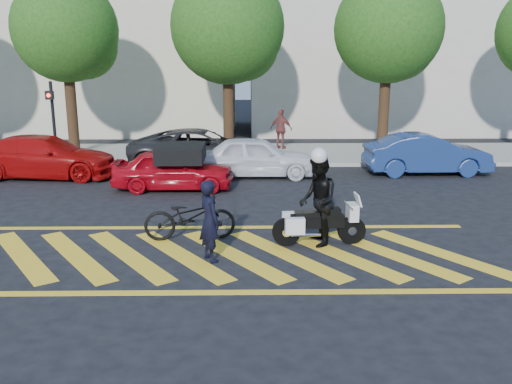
{
  "coord_description": "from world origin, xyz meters",
  "views": [
    {
      "loc": [
        0.81,
        -10.71,
        3.98
      ],
      "look_at": [
        0.99,
        1.24,
        1.05
      ],
      "focal_mm": 38.0,
      "sensor_mm": 36.0,
      "label": 1
    }
  ],
  "objects_px": {
    "officer_moto": "(318,201)",
    "red_convertible": "(173,169)",
    "parked_left": "(45,157)",
    "parked_mid_left": "(202,149)",
    "police_motorcycle": "(318,223)",
    "bicycle": "(190,217)",
    "parked_mid_right": "(256,157)",
    "parked_right": "(427,154)",
    "officer_bike": "(210,221)"
  },
  "relations": [
    {
      "from": "officer_moto",
      "to": "parked_mid_left",
      "type": "height_order",
      "value": "officer_moto"
    },
    {
      "from": "officer_bike",
      "to": "red_convertible",
      "type": "distance_m",
      "value": 6.41
    },
    {
      "from": "red_convertible",
      "to": "parked_left",
      "type": "bearing_deg",
      "value": 67.92
    },
    {
      "from": "red_convertible",
      "to": "parked_right",
      "type": "relative_size",
      "value": 0.86
    },
    {
      "from": "officer_bike",
      "to": "parked_mid_left",
      "type": "bearing_deg",
      "value": -23.02
    },
    {
      "from": "officer_moto",
      "to": "parked_mid_left",
      "type": "bearing_deg",
      "value": -163.45
    },
    {
      "from": "red_convertible",
      "to": "parked_mid_right",
      "type": "xyz_separation_m",
      "value": [
        2.63,
        1.89,
        0.06
      ]
    },
    {
      "from": "bicycle",
      "to": "red_convertible",
      "type": "height_order",
      "value": "red_convertible"
    },
    {
      "from": "red_convertible",
      "to": "parked_right",
      "type": "height_order",
      "value": "parked_right"
    },
    {
      "from": "parked_mid_left",
      "to": "parked_right",
      "type": "distance_m",
      "value": 8.12
    },
    {
      "from": "bicycle",
      "to": "parked_right",
      "type": "relative_size",
      "value": 0.47
    },
    {
      "from": "police_motorcycle",
      "to": "parked_mid_right",
      "type": "xyz_separation_m",
      "value": [
        -1.24,
        7.17,
        0.21
      ]
    },
    {
      "from": "bicycle",
      "to": "officer_moto",
      "type": "distance_m",
      "value": 2.89
    },
    {
      "from": "police_motorcycle",
      "to": "red_convertible",
      "type": "height_order",
      "value": "red_convertible"
    },
    {
      "from": "parked_left",
      "to": "parked_mid_right",
      "type": "relative_size",
      "value": 1.2
    },
    {
      "from": "parked_mid_left",
      "to": "parked_mid_right",
      "type": "distance_m",
      "value": 2.44
    },
    {
      "from": "officer_bike",
      "to": "parked_left",
      "type": "height_order",
      "value": "officer_bike"
    },
    {
      "from": "parked_mid_right",
      "to": "red_convertible",
      "type": "bearing_deg",
      "value": 126.72
    },
    {
      "from": "officer_moto",
      "to": "red_convertible",
      "type": "relative_size",
      "value": 0.53
    },
    {
      "from": "red_convertible",
      "to": "parked_mid_left",
      "type": "distance_m",
      "value": 3.35
    },
    {
      "from": "police_motorcycle",
      "to": "parked_left",
      "type": "distance_m",
      "value": 11.15
    },
    {
      "from": "parked_right",
      "to": "bicycle",
      "type": "bearing_deg",
      "value": 131.58
    },
    {
      "from": "bicycle",
      "to": "parked_left",
      "type": "bearing_deg",
      "value": 33.01
    },
    {
      "from": "parked_mid_right",
      "to": "officer_bike",
      "type": "bearing_deg",
      "value": 173.55
    },
    {
      "from": "officer_moto",
      "to": "red_convertible",
      "type": "xyz_separation_m",
      "value": [
        -3.86,
        5.28,
        -0.36
      ]
    },
    {
      "from": "red_convertible",
      "to": "parked_mid_right",
      "type": "height_order",
      "value": "parked_mid_right"
    },
    {
      "from": "officer_moto",
      "to": "parked_left",
      "type": "distance_m",
      "value": 11.14
    },
    {
      "from": "red_convertible",
      "to": "parked_mid_right",
      "type": "relative_size",
      "value": 0.91
    },
    {
      "from": "parked_left",
      "to": "bicycle",
      "type": "bearing_deg",
      "value": -136.34
    },
    {
      "from": "parked_mid_right",
      "to": "parked_right",
      "type": "relative_size",
      "value": 0.95
    },
    {
      "from": "red_convertible",
      "to": "parked_mid_left",
      "type": "xyz_separation_m",
      "value": [
        0.63,
        3.29,
        0.11
      ]
    },
    {
      "from": "bicycle",
      "to": "parked_right",
      "type": "bearing_deg",
      "value": -54.08
    },
    {
      "from": "officer_bike",
      "to": "parked_mid_left",
      "type": "distance_m",
      "value": 9.54
    },
    {
      "from": "officer_moto",
      "to": "parked_left",
      "type": "bearing_deg",
      "value": -134.13
    },
    {
      "from": "officer_bike",
      "to": "parked_mid_left",
      "type": "height_order",
      "value": "officer_bike"
    },
    {
      "from": "officer_bike",
      "to": "bicycle",
      "type": "relative_size",
      "value": 0.82
    },
    {
      "from": "police_motorcycle",
      "to": "parked_left",
      "type": "relative_size",
      "value": 0.42
    },
    {
      "from": "officer_moto",
      "to": "parked_mid_left",
      "type": "xyz_separation_m",
      "value": [
        -3.22,
        8.57,
        -0.25
      ]
    },
    {
      "from": "bicycle",
      "to": "red_convertible",
      "type": "distance_m",
      "value": 5.0
    },
    {
      "from": "parked_left",
      "to": "parked_right",
      "type": "relative_size",
      "value": 1.14
    },
    {
      "from": "bicycle",
      "to": "officer_moto",
      "type": "relative_size",
      "value": 1.03
    },
    {
      "from": "parked_mid_left",
      "to": "parked_left",
      "type": "bearing_deg",
      "value": 105.34
    },
    {
      "from": "red_convertible",
      "to": "officer_bike",
      "type": "bearing_deg",
      "value": -165.86
    },
    {
      "from": "parked_left",
      "to": "parked_mid_left",
      "type": "distance_m",
      "value": 5.48
    },
    {
      "from": "officer_bike",
      "to": "parked_left",
      "type": "relative_size",
      "value": 0.34
    },
    {
      "from": "officer_moto",
      "to": "parked_mid_left",
      "type": "relative_size",
      "value": 0.37
    },
    {
      "from": "bicycle",
      "to": "parked_mid_left",
      "type": "xyz_separation_m",
      "value": [
        -0.39,
        8.18,
        0.21
      ]
    },
    {
      "from": "police_motorcycle",
      "to": "parked_right",
      "type": "xyz_separation_m",
      "value": [
        4.82,
        7.51,
        0.22
      ]
    },
    {
      "from": "officer_bike",
      "to": "parked_right",
      "type": "relative_size",
      "value": 0.38
    },
    {
      "from": "officer_bike",
      "to": "parked_right",
      "type": "xyz_separation_m",
      "value": [
        7.12,
        8.44,
        -0.12
      ]
    }
  ]
}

